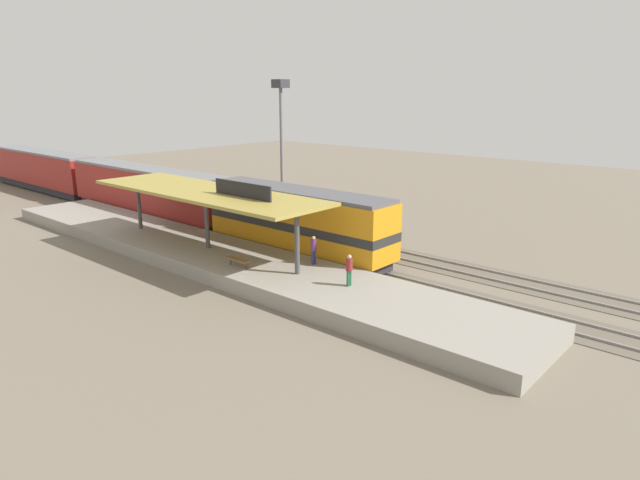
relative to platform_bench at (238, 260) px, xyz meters
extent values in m
plane|color=#706656|center=(8.00, 4.59, -1.34)|extent=(120.00, 120.00, 0.00)
cube|color=#5F5649|center=(6.00, 4.59, -1.32)|extent=(3.20, 110.00, 0.04)
cube|color=gray|center=(5.28, 4.59, -1.26)|extent=(0.10, 110.00, 0.16)
cube|color=gray|center=(6.72, 4.59, -1.26)|extent=(0.10, 110.00, 0.16)
cube|color=#5F5649|center=(10.60, 4.59, -1.32)|extent=(3.20, 110.00, 0.04)
cube|color=gray|center=(9.88, 4.59, -1.26)|extent=(0.10, 110.00, 0.16)
cube|color=gray|center=(11.32, 4.59, -1.26)|extent=(0.10, 110.00, 0.16)
cube|color=gray|center=(1.40, 4.59, -0.89)|extent=(6.00, 44.00, 0.90)
cylinder|color=#47474C|center=(1.40, -3.41, 1.36)|extent=(0.28, 0.28, 3.60)
cylinder|color=#47474C|center=(1.40, 4.59, 1.36)|extent=(0.28, 0.28, 3.60)
cylinder|color=#47474C|center=(1.40, 12.59, 1.36)|extent=(0.28, 0.28, 3.60)
cube|color=#A38E3D|center=(1.40, 4.59, 3.26)|extent=(5.20, 18.00, 0.20)
cube|color=black|center=(1.40, 0.99, 3.81)|extent=(0.12, 4.80, 0.90)
cylinder|color=#333338|center=(0.00, -0.65, -0.23)|extent=(0.07, 0.07, 0.42)
cylinder|color=#333338|center=(0.00, 0.65, -0.23)|extent=(0.07, 0.07, 0.42)
cube|color=brown|center=(0.00, 0.00, 0.02)|extent=(0.44, 1.70, 0.08)
cube|color=#28282D|center=(6.00, 0.91, -0.83)|extent=(2.60, 13.60, 0.70)
cube|color=orange|center=(6.00, 0.91, 1.27)|extent=(2.90, 14.40, 3.50)
cube|color=#515156|center=(6.00, 0.91, 3.14)|extent=(2.78, 14.11, 0.24)
cube|color=#282828|center=(6.00, 0.91, 1.00)|extent=(2.93, 14.43, 0.56)
cube|color=#28282D|center=(6.00, 18.91, -0.83)|extent=(2.60, 19.20, 0.70)
cube|color=maroon|center=(6.00, 18.91, 1.17)|extent=(2.90, 20.00, 3.30)
cube|color=slate|center=(6.00, 18.91, 2.94)|extent=(2.78, 19.60, 0.24)
cube|color=#28282D|center=(6.00, 39.71, -0.83)|extent=(2.60, 19.20, 0.70)
cube|color=maroon|center=(6.00, 39.71, 1.17)|extent=(2.90, 20.00, 3.30)
cube|color=slate|center=(6.00, 39.71, 2.94)|extent=(2.78, 19.60, 0.24)
cylinder|color=slate|center=(13.80, 10.06, 4.16)|extent=(0.28, 0.28, 11.00)
cube|color=#333338|center=(13.80, 10.06, 10.01)|extent=(1.10, 1.10, 0.70)
cylinder|color=#23603D|center=(1.64, -6.83, -0.02)|extent=(0.16, 0.16, 0.84)
cylinder|color=#23603D|center=(1.82, -6.83, -0.02)|extent=(0.16, 0.16, 0.84)
cylinder|color=maroon|center=(1.73, -6.83, 0.72)|extent=(0.34, 0.34, 0.64)
sphere|color=tan|center=(1.73, -6.83, 1.15)|extent=(0.23, 0.23, 0.23)
cylinder|color=navy|center=(3.24, -2.91, -0.02)|extent=(0.16, 0.16, 0.84)
cylinder|color=navy|center=(3.42, -2.91, -0.02)|extent=(0.16, 0.16, 0.84)
cylinder|color=#663375|center=(3.33, -2.91, 0.72)|extent=(0.34, 0.34, 0.64)
sphere|color=tan|center=(3.33, -2.91, 1.15)|extent=(0.23, 0.23, 0.23)
camera|label=1|loc=(-19.96, -23.71, 9.51)|focal=31.11mm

